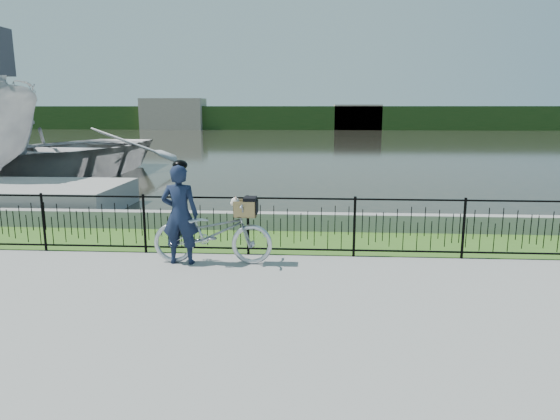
{
  "coord_description": "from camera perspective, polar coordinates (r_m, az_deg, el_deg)",
  "views": [
    {
      "loc": [
        0.19,
        -7.52,
        2.75
      ],
      "look_at": [
        -0.35,
        1.0,
        1.0
      ],
      "focal_mm": 32.0,
      "sensor_mm": 36.0,
      "label": 1
    }
  ],
  "objects": [
    {
      "name": "quay_wall",
      "position": [
        11.41,
        2.61,
        -1.35
      ],
      "size": [
        60.0,
        0.3,
        0.4
      ],
      "primitive_type": "cube",
      "color": "gray",
      "rests_on": "ground"
    },
    {
      "name": "boat_far",
      "position": [
        22.2,
        -22.9,
        6.14
      ],
      "size": [
        7.95,
        10.38,
        2.0
      ],
      "color": "#AAAAAA",
      "rests_on": "water"
    },
    {
      "name": "far_treeline",
      "position": [
        67.54,
        3.56,
        10.48
      ],
      "size": [
        120.0,
        6.0,
        3.0
      ],
      "primitive_type": "cube",
      "color": "#254119",
      "rests_on": "ground"
    },
    {
      "name": "far_building_right",
      "position": [
        66.29,
        8.83,
        10.43
      ],
      "size": [
        6.0,
        3.0,
        3.2
      ],
      "primitive_type": "cube",
      "color": "#A79686",
      "rests_on": "ground"
    },
    {
      "name": "bicycle_rig",
      "position": [
        9.0,
        -7.65,
        -2.53
      ],
      "size": [
        2.14,
        0.75,
        1.23
      ],
      "color": "silver",
      "rests_on": "ground"
    },
    {
      "name": "grass_strip",
      "position": [
        10.49,
        2.5,
        -3.61
      ],
      "size": [
        60.0,
        2.0,
        0.01
      ],
      "primitive_type": "cube",
      "color": "#39641F",
      "rests_on": "ground"
    },
    {
      "name": "water",
      "position": [
        40.62,
        3.41,
        7.66
      ],
      "size": [
        120.0,
        120.0,
        0.0
      ],
      "primitive_type": "plane",
      "color": "#27261D",
      "rests_on": "ground"
    },
    {
      "name": "cyclist",
      "position": [
        9.02,
        -11.38,
        -0.36
      ],
      "size": [
        0.66,
        0.43,
        1.86
      ],
      "color": "#121B32",
      "rests_on": "ground"
    },
    {
      "name": "ground",
      "position": [
        8.01,
        2.1,
        -8.5
      ],
      "size": [
        120.0,
        120.0,
        0.0
      ],
      "primitive_type": "plane",
      "color": "gray",
      "rests_on": "ground"
    },
    {
      "name": "far_building_left",
      "position": [
        68.01,
        -12.07,
        10.68
      ],
      "size": [
        8.0,
        4.0,
        4.0
      ],
      "primitive_type": "cube",
      "color": "#A79686",
      "rests_on": "ground"
    },
    {
      "name": "fence",
      "position": [
        9.38,
        2.4,
        -1.84
      ],
      "size": [
        14.0,
        0.06,
        1.15
      ],
      "primitive_type": null,
      "color": "black",
      "rests_on": "ground"
    }
  ]
}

